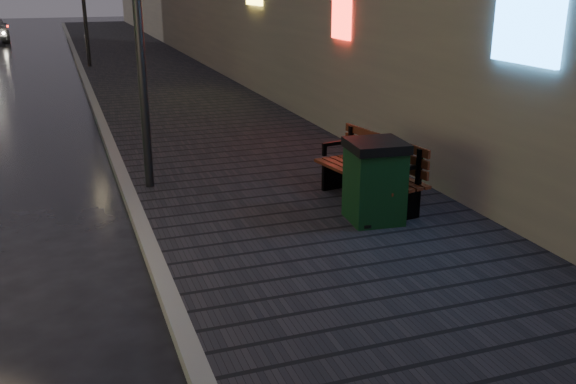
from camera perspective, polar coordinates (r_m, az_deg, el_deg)
name	(u,v)px	position (r m, az deg, el deg)	size (l,w,h in m)	color
sidewalk	(147,69)	(25.53, -12.40, 10.62)	(4.60, 58.00, 0.15)	black
curb	(82,72)	(25.34, -17.85, 10.12)	(0.20, 58.00, 0.15)	slate
bench	(373,170)	(9.61, 7.56, 1.96)	(1.00, 2.07, 1.02)	black
trash_bin	(375,181)	(8.86, 7.71, 1.01)	(0.81, 0.81, 1.14)	black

